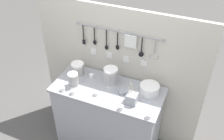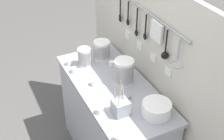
{
  "view_description": "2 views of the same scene",
  "coord_description": "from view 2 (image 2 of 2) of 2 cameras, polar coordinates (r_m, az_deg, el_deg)",
  "views": [
    {
      "loc": [
        0.92,
        -2.04,
        2.86
      ],
      "look_at": [
        0.04,
        0.03,
        1.18
      ],
      "focal_mm": 42.0,
      "sensor_mm": 36.0,
      "label": 1
    },
    {
      "loc": [
        1.82,
        -0.9,
        2.49
      ],
      "look_at": [
        0.03,
        -0.03,
        1.11
      ],
      "focal_mm": 50.0,
      "sensor_mm": 36.0,
      "label": 2
    }
  ],
  "objects": [
    {
      "name": "counter",
      "position": [
        2.87,
        0.22,
        -10.12
      ],
      "size": [
        1.26,
        0.57,
        0.92
      ],
      "color": "#9EA0A8",
      "rests_on": "ground"
    },
    {
      "name": "back_wall",
      "position": [
        2.71,
        6.33,
        -1.48
      ],
      "size": [
        2.06,
        0.11,
        1.78
      ],
      "color": "beige",
      "rests_on": "ground"
    },
    {
      "name": "bowl_stack_nested_right",
      "position": [
        2.55,
        2.21,
        -0.25
      ],
      "size": [
        0.16,
        0.16,
        0.21
      ],
      "color": "white",
      "rests_on": "counter"
    },
    {
      "name": "bowl_stack_tall_left",
      "position": [
        2.87,
        -1.86,
        3.72
      ],
      "size": [
        0.15,
        0.15,
        0.17
      ],
      "color": "white",
      "rests_on": "counter"
    },
    {
      "name": "bowl_stack_back_corner",
      "position": [
        2.77,
        -5.08,
        2.34
      ],
      "size": [
        0.11,
        0.11,
        0.17
      ],
      "color": "white",
      "rests_on": "counter"
    },
    {
      "name": "plate_stack",
      "position": [
        2.29,
        8.13,
        -7.06
      ],
      "size": [
        0.21,
        0.21,
        0.1
      ],
      "color": "white",
      "rests_on": "counter"
    },
    {
      "name": "steel_mixing_bowl",
      "position": [
        2.44,
        2.25,
        -4.76
      ],
      "size": [
        0.1,
        0.1,
        0.04
      ],
      "color": "#93969E",
      "rests_on": "counter"
    },
    {
      "name": "cutlery_caddy",
      "position": [
        2.27,
        1.59,
        -6.77
      ],
      "size": [
        0.11,
        0.11,
        0.27
      ],
      "color": "#93969E",
      "rests_on": "counter"
    },
    {
      "name": "cup_mid_row",
      "position": [
        2.56,
        -3.35,
        -2.35
      ],
      "size": [
        0.05,
        0.05,
        0.05
      ],
      "color": "white",
      "rests_on": "counter"
    },
    {
      "name": "cup_back_right",
      "position": [
        2.83,
        -7.86,
        1.36
      ],
      "size": [
        0.05,
        0.05,
        0.05
      ],
      "color": "white",
      "rests_on": "counter"
    },
    {
      "name": "cup_back_left",
      "position": [
        2.73,
        -6.97,
        -0.0
      ],
      "size": [
        0.05,
        0.05,
        0.05
      ],
      "color": "white",
      "rests_on": "counter"
    },
    {
      "name": "cup_front_left",
      "position": [
        2.11,
        1.06,
        -12.35
      ],
      "size": [
        0.05,
        0.05,
        0.05
      ],
      "color": "white",
      "rests_on": "counter"
    },
    {
      "name": "cup_by_caddy",
      "position": [
        2.3,
        -2.33,
        -7.47
      ],
      "size": [
        0.05,
        0.05,
        0.05
      ],
      "color": "white",
      "rests_on": "counter"
    },
    {
      "name": "cup_edge_far",
      "position": [
        2.79,
        -0.06,
        1.16
      ],
      "size": [
        0.05,
        0.05,
        0.05
      ],
      "color": "white",
      "rests_on": "counter"
    }
  ]
}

